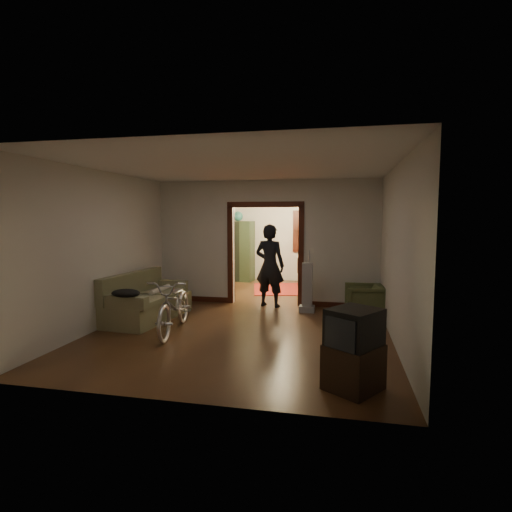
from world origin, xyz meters
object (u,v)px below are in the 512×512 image
(sofa, at_px, (149,296))
(locker, at_px, (238,251))
(armchair, at_px, (364,301))
(person, at_px, (270,266))
(desk, at_px, (321,271))
(bicycle, at_px, (175,305))

(sofa, xyz_separation_m, locker, (0.53, 4.92, 0.48))
(armchair, height_order, person, person)
(desk, bearing_deg, person, -103.18)
(person, distance_m, desk, 3.36)
(sofa, xyz_separation_m, armchair, (4.11, 0.97, -0.12))
(sofa, height_order, locker, locker)
(sofa, bearing_deg, locker, 88.99)
(sofa, xyz_separation_m, desk, (3.08, 4.75, -0.04))
(armchair, bearing_deg, sofa, -80.28)
(bicycle, xyz_separation_m, person, (1.24, 2.31, 0.44))
(sofa, relative_size, desk, 1.78)
(sofa, xyz_separation_m, person, (2.12, 1.57, 0.46))
(sofa, relative_size, locker, 1.05)
(bicycle, bearing_deg, person, 53.45)
(armchair, relative_size, desk, 0.66)
(armchair, bearing_deg, locker, -141.32)
(locker, bearing_deg, desk, 3.27)
(locker, xyz_separation_m, desk, (2.55, -0.17, -0.52))
(bicycle, relative_size, desk, 1.64)
(bicycle, distance_m, desk, 5.92)
(sofa, height_order, person, person)
(sofa, bearing_deg, bicycle, -35.21)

